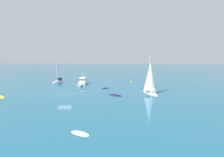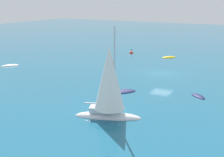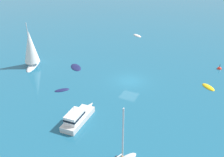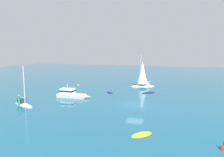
{
  "view_description": "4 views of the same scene",
  "coord_description": "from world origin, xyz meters",
  "px_view_note": "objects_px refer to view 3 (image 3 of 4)",
  "views": [
    {
      "loc": [
        -10.62,
        43.95,
        9.06
      ],
      "look_at": [
        -8.72,
        -6.38,
        2.2
      ],
      "focal_mm": 38.44,
      "sensor_mm": 36.0,
      "label": 1
    },
    {
      "loc": [
        -36.38,
        -13.57,
        9.27
      ],
      "look_at": [
        -8.73,
        2.31,
        0.99
      ],
      "focal_mm": 49.88,
      "sensor_mm": 36.0,
      "label": 2
    },
    {
      "loc": [
        12.75,
        -32.83,
        18.3
      ],
      "look_at": [
        -0.28,
        -5.36,
        2.81
      ],
      "focal_mm": 43.66,
      "sensor_mm": 36.0,
      "label": 3
    },
    {
      "loc": [
        29.64,
        6.15,
        8.21
      ],
      "look_at": [
        -9.17,
        -6.69,
        2.59
      ],
      "focal_mm": 32.75,
      "sensor_mm": 36.0,
      "label": 4
    }
  ],
  "objects_px": {
    "rib": "(62,90)",
    "mooring_buoy": "(219,69)",
    "sailboat": "(31,50)",
    "launch": "(77,117)",
    "skiff": "(208,87)",
    "tender": "(137,36)",
    "dinghy": "(76,67)"
  },
  "relations": [
    {
      "from": "dinghy",
      "to": "skiff",
      "type": "bearing_deg",
      "value": 49.22
    },
    {
      "from": "sailboat",
      "to": "mooring_buoy",
      "type": "distance_m",
      "value": 30.12
    },
    {
      "from": "skiff",
      "to": "rib",
      "type": "distance_m",
      "value": 20.27
    },
    {
      "from": "tender",
      "to": "mooring_buoy",
      "type": "distance_m",
      "value": 20.5
    },
    {
      "from": "mooring_buoy",
      "to": "skiff",
      "type": "bearing_deg",
      "value": -95.75
    },
    {
      "from": "rib",
      "to": "sailboat",
      "type": "height_order",
      "value": "sailboat"
    },
    {
      "from": "launch",
      "to": "sailboat",
      "type": "bearing_deg",
      "value": 52.97
    },
    {
      "from": "dinghy",
      "to": "mooring_buoy",
      "type": "distance_m",
      "value": 22.94
    },
    {
      "from": "skiff",
      "to": "dinghy",
      "type": "relative_size",
      "value": 0.75
    },
    {
      "from": "mooring_buoy",
      "to": "sailboat",
      "type": "bearing_deg",
      "value": -156.99
    },
    {
      "from": "launch",
      "to": "rib",
      "type": "bearing_deg",
      "value": 44.92
    },
    {
      "from": "skiff",
      "to": "dinghy",
      "type": "distance_m",
      "value": 20.36
    },
    {
      "from": "sailboat",
      "to": "tender",
      "type": "height_order",
      "value": "sailboat"
    },
    {
      "from": "dinghy",
      "to": "tender",
      "type": "distance_m",
      "value": 19.8
    },
    {
      "from": "launch",
      "to": "tender",
      "type": "height_order",
      "value": "launch"
    },
    {
      "from": "launch",
      "to": "skiff",
      "type": "bearing_deg",
      "value": -42.3
    },
    {
      "from": "launch",
      "to": "mooring_buoy",
      "type": "height_order",
      "value": "launch"
    },
    {
      "from": "dinghy",
      "to": "sailboat",
      "type": "distance_m",
      "value": 7.58
    },
    {
      "from": "skiff",
      "to": "tender",
      "type": "bearing_deg",
      "value": -1.82
    },
    {
      "from": "rib",
      "to": "dinghy",
      "type": "bearing_deg",
      "value": -118.49
    },
    {
      "from": "skiff",
      "to": "mooring_buoy",
      "type": "bearing_deg",
      "value": -52.21
    },
    {
      "from": "dinghy",
      "to": "tender",
      "type": "xyz_separation_m",
      "value": [
        3.17,
        19.55,
        0.0
      ]
    },
    {
      "from": "launch",
      "to": "mooring_buoy",
      "type": "distance_m",
      "value": 25.31
    },
    {
      "from": "rib",
      "to": "tender",
      "type": "bearing_deg",
      "value": -138.11
    },
    {
      "from": "rib",
      "to": "tender",
      "type": "distance_m",
      "value": 26.74
    },
    {
      "from": "rib",
      "to": "mooring_buoy",
      "type": "distance_m",
      "value": 24.91
    },
    {
      "from": "rib",
      "to": "sailboat",
      "type": "xyz_separation_m",
      "value": [
        -8.97,
        4.79,
        2.69
      ]
    },
    {
      "from": "rib",
      "to": "tender",
      "type": "xyz_separation_m",
      "value": [
        0.87,
        26.73,
        0.0
      ]
    },
    {
      "from": "launch",
      "to": "sailboat",
      "type": "distance_m",
      "value": 17.97
    },
    {
      "from": "rib",
      "to": "launch",
      "type": "distance_m",
      "value": 7.84
    },
    {
      "from": "dinghy",
      "to": "sailboat",
      "type": "bearing_deg",
      "value": -117.48
    },
    {
      "from": "skiff",
      "to": "sailboat",
      "type": "relative_size",
      "value": 0.31
    }
  ]
}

